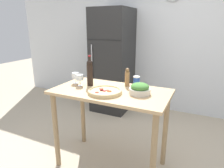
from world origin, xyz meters
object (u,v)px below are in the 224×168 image
at_px(wine_bottle, 90,72).
at_px(pepper_mill, 127,78).
at_px(wine_glass_near, 80,78).
at_px(salt_canister, 136,81).
at_px(wine_glass_far, 75,76).
at_px(homemade_pizza, 105,91).
at_px(refrigerator, 113,61).
at_px(salad_bowl, 140,89).

xyz_separation_m(wine_bottle, pepper_mill, (0.39, 0.16, -0.06)).
relative_size(wine_glass_near, salt_canister, 1.11).
height_order(wine_glass_far, homemade_pizza, wine_glass_far).
relative_size(wine_glass_far, pepper_mill, 0.62).
relative_size(refrigerator, wine_glass_far, 14.58).
bearing_deg(salt_canister, refrigerator, 125.03).
xyz_separation_m(refrigerator, salt_canister, (0.91, -1.29, 0.05)).
bearing_deg(salad_bowl, pepper_mill, 136.52).
height_order(wine_glass_near, homemade_pizza, wine_glass_near).
bearing_deg(wine_glass_far, salad_bowl, -3.06).
relative_size(wine_bottle, salt_canister, 2.99).
bearing_deg(salad_bowl, salt_canister, 115.89).
xyz_separation_m(wine_glass_near, salt_canister, (0.59, 0.25, -0.03)).
height_order(refrigerator, salad_bowl, refrigerator).
distance_m(pepper_mill, salad_bowl, 0.30).
height_order(wine_glass_far, salt_canister, wine_glass_far).
relative_size(wine_glass_near, pepper_mill, 0.62).
bearing_deg(pepper_mill, salt_canister, 18.80).
bearing_deg(homemade_pizza, wine_glass_far, 160.55).
relative_size(wine_bottle, wine_glass_far, 2.69).
distance_m(wine_glass_near, salt_canister, 0.64).
height_order(refrigerator, salt_canister, refrigerator).
xyz_separation_m(refrigerator, pepper_mill, (0.81, -1.33, 0.09)).
relative_size(refrigerator, salad_bowl, 8.74).
xyz_separation_m(homemade_pizza, salt_canister, (0.21, 0.36, 0.04)).
distance_m(wine_glass_far, homemade_pizza, 0.51).
bearing_deg(wine_bottle, wine_glass_near, -149.50).
distance_m(wine_glass_far, salt_canister, 0.72).
bearing_deg(wine_bottle, wine_glass_far, 179.95).
xyz_separation_m(refrigerator, wine_bottle, (0.42, -1.49, 0.15)).
distance_m(wine_glass_near, wine_glass_far, 0.12).
xyz_separation_m(refrigerator, salad_bowl, (1.02, -1.53, 0.04)).
height_order(wine_bottle, wine_glass_far, wine_bottle).
distance_m(wine_glass_near, salad_bowl, 0.71).
bearing_deg(refrigerator, salt_canister, -54.97).
bearing_deg(wine_glass_far, refrigerator, 98.19).
relative_size(refrigerator, pepper_mill, 9.11).
distance_m(refrigerator, salad_bowl, 1.84).
bearing_deg(wine_glass_far, pepper_mill, 15.14).
relative_size(salad_bowl, salt_canister, 1.85).
relative_size(wine_bottle, pepper_mill, 1.68).
height_order(wine_bottle, salt_canister, wine_bottle).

